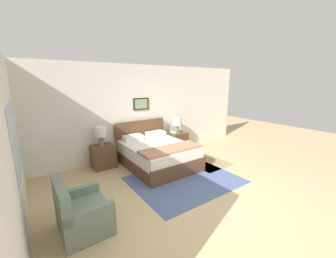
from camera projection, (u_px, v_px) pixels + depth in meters
ground_plane at (217, 205)px, 3.65m from camera, size 16.00×16.00×0.00m
wall_back at (136, 112)px, 5.87m from camera, size 7.94×0.09×2.60m
wall_left at (12, 140)px, 3.04m from camera, size 0.08×5.51×2.60m
area_rug_main at (185, 180)px, 4.58m from camera, size 2.28×1.81×0.01m
area_rug_bedside at (204, 161)px, 5.68m from camera, size 0.93×1.33×0.01m
bed at (157, 154)px, 5.32m from camera, size 1.53×1.90×1.05m
armchair at (81, 214)px, 2.97m from camera, size 0.68×0.79×0.80m
nightstand_near_window at (103, 156)px, 5.22m from camera, size 0.54×0.51×0.57m
nightstand_by_door at (177, 141)px, 6.54m from camera, size 0.54×0.51×0.57m
table_lamp_near_window at (101, 133)px, 5.09m from camera, size 0.27×0.27×0.48m
table_lamp_by_door at (177, 122)px, 6.41m from camera, size 0.27×0.27×0.48m
book_thick_bottom at (175, 133)px, 6.37m from camera, size 0.23×0.27×0.04m
book_hardcover_middle at (175, 132)px, 6.36m from camera, size 0.25×0.28×0.03m
book_novel_upper at (175, 131)px, 6.35m from camera, size 0.16×0.26×0.03m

